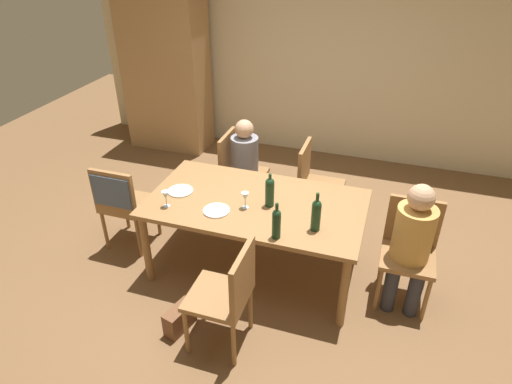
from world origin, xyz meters
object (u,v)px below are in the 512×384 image
Objects in this scene: chair_left_end at (119,198)px; chair_far_left at (237,168)px; person_man_bearded at (412,240)px; wine_bottle_short_olive at (270,191)px; chair_right_end at (410,245)px; dinner_plate_host at (180,191)px; wine_bottle_tall_green at (276,223)px; wine_glass_centre at (166,196)px; wine_glass_near_left at (245,197)px; person_woman_host at (247,161)px; dining_table at (256,209)px; chair_near at (229,292)px; armoire_cabinet at (166,70)px; dinner_plate_guest_left at (216,211)px; chair_far_right at (314,180)px; handbag at (180,318)px; wine_bottle_dark_red at (316,214)px.

chair_far_left is at bearing 51.70° from chair_left_end.
person_man_bearded is 1.22m from wine_bottle_short_olive.
dinner_plate_host is (-2.03, -0.14, 0.22)m from chair_right_end.
chair_far_left is at bearing 121.44° from wine_bottle_tall_green.
wine_bottle_tall_green is 2.09× the size of wine_glass_centre.
person_woman_host is at bearing 108.46° from wine_glass_near_left.
chair_near is at bearing -84.51° from dining_table.
wine_bottle_tall_green is 0.49m from wine_glass_near_left.
wine_bottle_tall_green is at bearing 27.22° from chair_right_end.
chair_near is 1.19m from dinner_plate_host.
person_woman_host is at bearing 48.04° from chair_left_end.
armoire_cabinet is 14.63× the size of wine_glass_near_left.
wine_bottle_short_olive is at bearing 27.59° from wine_glass_near_left.
dinner_plate_guest_left reaches higher than dining_table.
chair_far_right is 1.01m from wine_bottle_short_olive.
chair_near is 2.98× the size of wine_bottle_short_olive.
wine_glass_centre reaches higher than handbag.
chair_far_left is 1.00× the size of chair_far_right.
chair_near is 0.96m from wine_bottle_short_olive.
wine_bottle_tall_green is at bearing -66.83° from wine_bottle_short_olive.
chair_right_end is 1.00× the size of chair_left_end.
chair_near is (0.60, -1.81, 0.00)m from chair_far_left.
wine_bottle_tall_green reaches higher than chair_near.
person_man_bearded is 4.13× the size of handbag.
person_man_bearded reaches higher than dinner_plate_guest_left.
chair_right_end reaches higher than dining_table.
chair_far_left is 1.27m from wine_glass_centre.
chair_near is at bearing 18.32° from chair_far_left.
chair_near is 0.87m from wine_glass_near_left.
chair_far_left reaches higher than wine_glass_centre.
chair_left_end is 3.29× the size of handbag.
chair_far_left and chair_near have the same top height.
person_man_bearded reaches higher than wine_glass_centre.
chair_far_right reaches higher than dinner_plate_guest_left.
chair_left_end is 1.93m from wine_bottle_dark_red.
chair_right_end is 2.05m from dinner_plate_host.
dinner_plate_guest_left is (-0.85, -0.00, -0.14)m from wine_bottle_dark_red.
person_man_bearded is (1.84, -0.93, 0.13)m from chair_far_left.
chair_far_right is 1.00× the size of chair_near.
chair_left_end is (0.72, -2.40, -0.50)m from armoire_cabinet.
person_woman_host is at bearing 90.00° from chair_far_left.
wine_bottle_short_olive is (2.18, -2.30, -0.21)m from armoire_cabinet.
chair_near is at bearing 15.06° from person_woman_host.
dinner_plate_host is (0.00, 0.26, -0.10)m from wine_glass_centre.
armoire_cabinet is 7.07× the size of wine_bottle_short_olive.
wine_glass_near_left is at bearing 138.86° from wine_bottle_tall_green.
chair_left_end is at bearing 176.43° from wine_bottle_dark_red.
wine_glass_centre is at bearing -14.22° from person_woman_host.
wine_bottle_tall_green is at bearing 31.44° from chair_far_left.
armoire_cabinet is 9.47× the size of dinner_plate_host.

